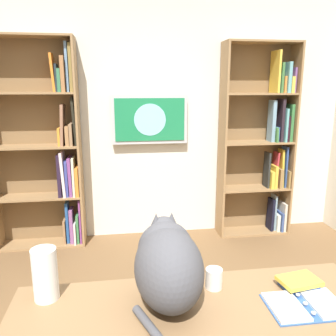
{
  "coord_description": "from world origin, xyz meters",
  "views": [
    {
      "loc": [
        0.35,
        1.63,
        1.68
      ],
      "look_at": [
        -0.05,
        -1.11,
        1.03
      ],
      "focal_mm": 37.22,
      "sensor_mm": 36.0,
      "label": 1
    }
  ],
  "objects_px": {
    "bookshelf_left": "(264,143)",
    "coffee_mug": "(214,278)",
    "paper_towel_roll": "(45,274)",
    "desk": "(200,335)",
    "bookshelf_right": "(48,150)",
    "wall_mounted_tv": "(149,119)",
    "desk_book_stack": "(299,283)",
    "cat": "(168,262)",
    "open_binder": "(305,305)"
  },
  "relations": [
    {
      "from": "bookshelf_right",
      "to": "desk",
      "type": "xyz_separation_m",
      "value": [
        -1.04,
        2.43,
        -0.4
      ]
    },
    {
      "from": "bookshelf_right",
      "to": "desk",
      "type": "bearing_deg",
      "value": 113.28
    },
    {
      "from": "open_binder",
      "to": "wall_mounted_tv",
      "type": "bearing_deg",
      "value": -80.26
    },
    {
      "from": "desk",
      "to": "cat",
      "type": "bearing_deg",
      "value": -41.13
    },
    {
      "from": "paper_towel_roll",
      "to": "desk",
      "type": "bearing_deg",
      "value": 163.58
    },
    {
      "from": "cat",
      "to": "wall_mounted_tv",
      "type": "bearing_deg",
      "value": -93.51
    },
    {
      "from": "desk",
      "to": "cat",
      "type": "height_order",
      "value": "cat"
    },
    {
      "from": "coffee_mug",
      "to": "cat",
      "type": "bearing_deg",
      "value": 15.11
    },
    {
      "from": "paper_towel_roll",
      "to": "desk_book_stack",
      "type": "xyz_separation_m",
      "value": [
        -1.17,
        0.09,
        -0.09
      ]
    },
    {
      "from": "wall_mounted_tv",
      "to": "cat",
      "type": "distance_m",
      "value": 2.44
    },
    {
      "from": "desk_book_stack",
      "to": "bookshelf_right",
      "type": "bearing_deg",
      "value": -56.29
    },
    {
      "from": "wall_mounted_tv",
      "to": "desk_book_stack",
      "type": "relative_size",
      "value": 4.06
    },
    {
      "from": "desk",
      "to": "desk_book_stack",
      "type": "relative_size",
      "value": 8.09
    },
    {
      "from": "wall_mounted_tv",
      "to": "paper_towel_roll",
      "type": "xyz_separation_m",
      "value": [
        0.69,
        2.31,
        -0.46
      ]
    },
    {
      "from": "wall_mounted_tv",
      "to": "open_binder",
      "type": "bearing_deg",
      "value": 99.74
    },
    {
      "from": "bookshelf_left",
      "to": "desk_book_stack",
      "type": "bearing_deg",
      "value": 70.83
    },
    {
      "from": "desk",
      "to": "paper_towel_roll",
      "type": "relative_size",
      "value": 6.78
    },
    {
      "from": "desk",
      "to": "open_binder",
      "type": "relative_size",
      "value": 4.92
    },
    {
      "from": "cat",
      "to": "desk_book_stack",
      "type": "distance_m",
      "value": 0.65
    },
    {
      "from": "desk_book_stack",
      "to": "paper_towel_roll",
      "type": "bearing_deg",
      "value": -4.32
    },
    {
      "from": "bookshelf_right",
      "to": "wall_mounted_tv",
      "type": "distance_m",
      "value": 1.11
    },
    {
      "from": "wall_mounted_tv",
      "to": "cat",
      "type": "relative_size",
      "value": 1.47
    },
    {
      "from": "cat",
      "to": "coffee_mug",
      "type": "height_order",
      "value": "cat"
    },
    {
      "from": "open_binder",
      "to": "coffee_mug",
      "type": "xyz_separation_m",
      "value": [
        0.35,
        -0.2,
        0.04
      ]
    },
    {
      "from": "bookshelf_right",
      "to": "desk_book_stack",
      "type": "bearing_deg",
      "value": 123.71
    },
    {
      "from": "wall_mounted_tv",
      "to": "open_binder",
      "type": "relative_size",
      "value": 2.47
    },
    {
      "from": "paper_towel_roll",
      "to": "bookshelf_right",
      "type": "bearing_deg",
      "value": -80.29
    },
    {
      "from": "desk",
      "to": "paper_towel_roll",
      "type": "height_order",
      "value": "paper_towel_roll"
    },
    {
      "from": "bookshelf_left",
      "to": "desk",
      "type": "relative_size",
      "value": 1.31
    },
    {
      "from": "bookshelf_left",
      "to": "coffee_mug",
      "type": "relative_size",
      "value": 22.35
    },
    {
      "from": "cat",
      "to": "bookshelf_left",
      "type": "bearing_deg",
      "value": -121.76
    },
    {
      "from": "cat",
      "to": "coffee_mug",
      "type": "bearing_deg",
      "value": -164.89
    },
    {
      "from": "wall_mounted_tv",
      "to": "coffee_mug",
      "type": "bearing_deg",
      "value": 92.04
    },
    {
      "from": "wall_mounted_tv",
      "to": "open_binder",
      "type": "distance_m",
      "value": 2.64
    },
    {
      "from": "bookshelf_left",
      "to": "cat",
      "type": "height_order",
      "value": "bookshelf_left"
    },
    {
      "from": "wall_mounted_tv",
      "to": "coffee_mug",
      "type": "height_order",
      "value": "wall_mounted_tv"
    },
    {
      "from": "desk",
      "to": "coffee_mug",
      "type": "bearing_deg",
      "value": -121.96
    },
    {
      "from": "cat",
      "to": "desk_book_stack",
      "type": "xyz_separation_m",
      "value": [
        -0.63,
        0.0,
        -0.16
      ]
    },
    {
      "from": "wall_mounted_tv",
      "to": "paper_towel_roll",
      "type": "relative_size",
      "value": 3.41
    },
    {
      "from": "paper_towel_roll",
      "to": "wall_mounted_tv",
      "type": "bearing_deg",
      "value": -106.52
    },
    {
      "from": "desk",
      "to": "cat",
      "type": "distance_m",
      "value": 0.34
    },
    {
      "from": "bookshelf_right",
      "to": "desk_book_stack",
      "type": "height_order",
      "value": "bookshelf_right"
    },
    {
      "from": "wall_mounted_tv",
      "to": "open_binder",
      "type": "xyz_separation_m",
      "value": [
        -0.44,
        2.54,
        -0.58
      ]
    },
    {
      "from": "wall_mounted_tv",
      "to": "coffee_mug",
      "type": "xyz_separation_m",
      "value": [
        -0.08,
        2.34,
        -0.54
      ]
    },
    {
      "from": "cat",
      "to": "coffee_mug",
      "type": "relative_size",
      "value": 5.82
    },
    {
      "from": "bookshelf_right",
      "to": "desk",
      "type": "relative_size",
      "value": 1.32
    },
    {
      "from": "bookshelf_left",
      "to": "bookshelf_right",
      "type": "distance_m",
      "value": 2.36
    },
    {
      "from": "desk",
      "to": "desk_book_stack",
      "type": "distance_m",
      "value": 0.53
    },
    {
      "from": "paper_towel_roll",
      "to": "coffee_mug",
      "type": "relative_size",
      "value": 2.51
    },
    {
      "from": "bookshelf_right",
      "to": "desk_book_stack",
      "type": "distance_m",
      "value": 2.8
    }
  ]
}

